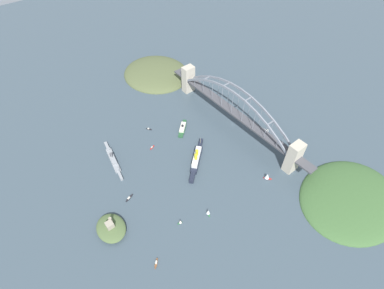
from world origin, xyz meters
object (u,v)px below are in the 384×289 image
at_px(small_boat_6, 208,212).
at_px(small_boat_3, 149,129).
at_px(seaplane_taxiing_near_bridge, 266,131).
at_px(small_boat_1, 152,147).
at_px(naval_cruiser, 113,159).
at_px(ocean_liner, 197,158).
at_px(small_boat_5, 129,198).
at_px(small_boat_0, 267,176).
at_px(harbor_ferry_steamer, 183,128).
at_px(small_boat_2, 156,263).
at_px(harbor_arch_bridge, 234,112).
at_px(small_boat_4, 180,222).
at_px(fort_island_mid_harbor, 111,228).

bearing_deg(small_boat_6, small_boat_3, -7.82).
distance_m(seaplane_taxiing_near_bridge, small_boat_1, 172.93).
xyz_separation_m(naval_cruiser, small_boat_1, (-12.96, -55.41, -2.22)).
xyz_separation_m(ocean_liner, small_boat_5, (5.66, 103.30, -4.74)).
distance_m(small_boat_0, small_boat_5, 178.91).
distance_m(harbor_ferry_steamer, small_boat_1, 57.71).
bearing_deg(small_boat_0, small_boat_6, 84.76).
bearing_deg(harbor_ferry_steamer, small_boat_6, 154.60).
height_order(harbor_ferry_steamer, small_boat_2, harbor_ferry_steamer).
xyz_separation_m(small_boat_2, small_boat_5, (87.85, -18.36, -0.19)).
bearing_deg(harbor_arch_bridge, small_boat_0, 160.46).
distance_m(small_boat_1, small_boat_2, 165.85).
relative_size(small_boat_0, small_boat_6, 1.20).
bearing_deg(small_boat_6, harbor_arch_bridge, -54.17).
distance_m(small_boat_1, small_boat_3, 38.92).
bearing_deg(small_boat_4, seaplane_taxiing_near_bridge, -78.38).
bearing_deg(seaplane_taxiing_near_bridge, small_boat_5, 83.04).
bearing_deg(small_boat_2, small_boat_1, -31.68).
height_order(small_boat_0, small_boat_5, small_boat_0).
relative_size(small_boat_2, small_boat_6, 0.98).
bearing_deg(harbor_arch_bridge, small_boat_1, 73.67).
height_order(naval_cruiser, small_boat_5, naval_cruiser).
relative_size(naval_cruiser, small_boat_0, 6.77).
bearing_deg(small_boat_2, small_boat_6, -82.68).
bearing_deg(small_boat_2, small_boat_3, -30.53).
height_order(harbor_ferry_steamer, small_boat_1, harbor_ferry_steamer).
height_order(ocean_liner, small_boat_6, ocean_liner).
height_order(naval_cruiser, small_boat_6, naval_cruiser).
bearing_deg(small_boat_4, small_boat_2, 113.91).
relative_size(small_boat_0, small_boat_4, 1.54).
height_order(fort_island_mid_harbor, small_boat_6, fort_island_mid_harbor).
height_order(naval_cruiser, small_boat_4, naval_cruiser).
relative_size(harbor_arch_bridge, small_boat_3, 32.88).
distance_m(naval_cruiser, small_boat_4, 133.83).
xyz_separation_m(harbor_arch_bridge, small_boat_1, (36.50, 124.54, -25.29)).
bearing_deg(harbor_arch_bridge, fort_island_mid_harbor, 100.10).
distance_m(ocean_liner, small_boat_0, 96.57).
xyz_separation_m(seaplane_taxiing_near_bridge, small_boat_1, (80.35, 153.12, -1.08)).
xyz_separation_m(harbor_arch_bridge, fort_island_mid_harbor, (-41.02, 230.30, -21.46)).
bearing_deg(seaplane_taxiing_near_bridge, harbor_arch_bridge, 33.10).
height_order(naval_cruiser, harbor_ferry_steamer, naval_cruiser).
height_order(harbor_ferry_steamer, small_boat_6, small_boat_6).
xyz_separation_m(small_boat_0, small_boat_6, (8.62, 94.02, -0.79)).
height_order(seaplane_taxiing_near_bridge, small_boat_1, seaplane_taxiing_near_bridge).
height_order(fort_island_mid_harbor, small_boat_1, fort_island_mid_harbor).
bearing_deg(small_boat_5, naval_cruiser, -11.38).
bearing_deg(small_boat_2, ocean_liner, -55.96).
xyz_separation_m(small_boat_0, small_boat_1, (139.34, 88.05, -4.17)).
distance_m(fort_island_mid_harbor, small_boat_1, 131.19).
bearing_deg(small_boat_4, small_boat_1, -18.10).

